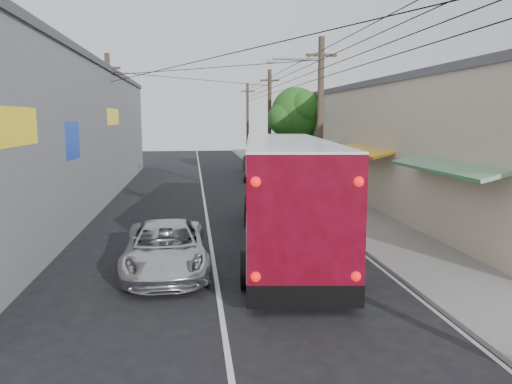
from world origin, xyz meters
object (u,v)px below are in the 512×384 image
(jeepney, at_px, (166,248))
(pedestrian_near, at_px, (337,197))
(parked_car_far, at_px, (254,164))
(parked_suv, at_px, (299,191))
(coach_bus, at_px, (286,191))
(pedestrian_far, at_px, (321,194))
(parked_car_mid, at_px, (254,171))

(jeepney, distance_m, pedestrian_near, 9.84)
(parked_car_far, bearing_deg, pedestrian_near, -87.35)
(parked_suv, bearing_deg, jeepney, -125.23)
(coach_bus, bearing_deg, parked_suv, 80.92)
(parked_car_far, relative_size, pedestrian_far, 2.76)
(parked_car_far, xyz_separation_m, pedestrian_far, (0.96, -18.23, 0.19))
(jeepney, distance_m, pedestrian_far, 10.88)
(parked_suv, bearing_deg, pedestrian_far, -60.56)
(parked_suv, relative_size, pedestrian_near, 3.33)
(jeepney, relative_size, parked_car_mid, 1.34)
(parked_car_mid, bearing_deg, coach_bus, -86.79)
(coach_bus, distance_m, jeepney, 4.94)
(jeepney, height_order, parked_car_far, jeepney)
(parked_car_mid, bearing_deg, pedestrian_far, -75.85)
(parked_suv, height_order, pedestrian_far, parked_suv)
(coach_bus, relative_size, parked_car_mid, 3.44)
(pedestrian_far, bearing_deg, coach_bus, 62.57)
(pedestrian_near, relative_size, pedestrian_far, 1.18)
(jeepney, height_order, pedestrian_far, pedestrian_far)
(coach_bus, xyz_separation_m, pedestrian_near, (3.07, 4.19, -0.91))
(parked_suv, distance_m, parked_car_far, 17.00)
(jeepney, height_order, parked_car_mid, jeepney)
(parked_suv, relative_size, parked_car_far, 1.42)
(parked_car_mid, relative_size, parked_car_far, 0.92)
(pedestrian_far, bearing_deg, parked_car_mid, -84.65)
(parked_suv, height_order, parked_car_mid, parked_suv)
(coach_bus, xyz_separation_m, pedestrian_far, (2.80, 5.85, -1.04))
(jeepney, distance_m, parked_car_far, 27.36)
(coach_bus, relative_size, pedestrian_far, 8.71)
(coach_bus, height_order, pedestrian_far, coach_bus)
(parked_car_mid, bearing_deg, parked_suv, -79.06)
(parked_car_mid, height_order, pedestrian_far, pedestrian_far)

